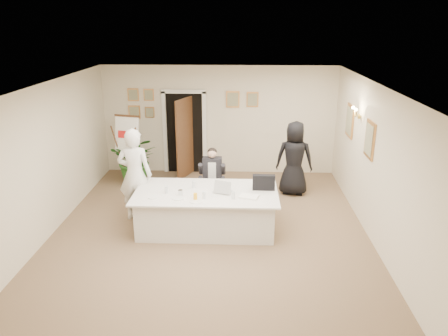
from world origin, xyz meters
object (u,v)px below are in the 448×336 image
Objects in this scene: standing_man at (135,175)px; oj_glass at (195,197)px; laptop_bag at (264,182)px; steel_jug at (180,193)px; paper_stack at (249,197)px; laptop at (223,185)px; flip_chart at (130,154)px; conference_table at (206,210)px; seated_man at (212,177)px; standing_woman at (294,158)px; potted_palm at (136,160)px.

standing_man is 1.53m from oj_glass.
standing_man is 2.56m from laptop_bag.
steel_jug is at bearing 152.30° from standing_man.
standing_man is 2.36m from paper_stack.
standing_man is 5.38× the size of laptop.
flip_chart is 2.03m from standing_man.
conference_table is 2.08× the size of seated_man.
seated_man is at bearing 30.91° from standing_woman.
laptop is 0.79m from laptop_bag.
conference_table is at bearing -48.94° from flip_chart.
laptop_bag is (0.78, 0.14, 0.01)m from laptop.
oj_glass is at bearing -170.87° from paper_stack.
laptop reaches higher than steel_jug.
standing_man reaches higher than potted_palm.
laptop_bag reaches higher than laptop.
standing_woman is 4.89× the size of laptop.
conference_table is at bearing -51.66° from potted_palm.
standing_woman reaches higher than laptop.
seated_man is 2.34m from potted_palm.
flip_chart is 3.85m from paper_stack.
seated_man is at bearing 82.79° from oj_glass.
conference_table is at bearing 54.48° from standing_woman.
steel_jug is at bearing 146.24° from oj_glass.
flip_chart is 15.59× the size of steel_jug.
oj_glass is at bearing -155.85° from laptop_bag.
standing_man is at bearing -172.87° from laptop.
seated_man reaches higher than potted_palm.
laptop is 2.71× the size of oj_glass.
oj_glass is at bearing 57.70° from standing_woman.
standing_man is at bearing -73.17° from flip_chart.
steel_jug is at bearing 178.06° from paper_stack.
flip_chart reaches higher than potted_palm.
laptop is 0.81m from steel_jug.
standing_woman reaches higher than potted_palm.
flip_chart is at bearing 124.29° from oj_glass.
flip_chart is (-2.04, 2.34, 0.40)m from conference_table.
oj_glass is at bearing -111.50° from conference_table.
steel_jug is (1.47, -2.65, 0.22)m from potted_palm.
flip_chart reaches higher than seated_man.
seated_man is 0.69× the size of standing_man.
seated_man is 0.76× the size of flip_chart.
conference_table is at bearing -102.22° from seated_man.
seated_man is at bearing -32.91° from potted_palm.
standing_man reaches higher than paper_stack.
standing_woman is at bearing 11.47° from seated_man.
laptop reaches higher than conference_table.
laptop is 0.57m from paper_stack.
standing_woman is at bearing -8.01° from potted_palm.
potted_palm is at bearing 143.07° from laptop_bag.
conference_table is at bearing 24.70° from steel_jug.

